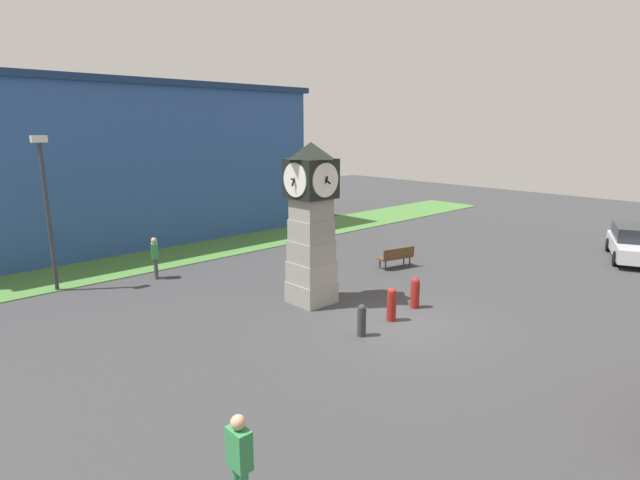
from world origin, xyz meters
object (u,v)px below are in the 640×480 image
at_px(pedestrian_near_bench, 155,255).
at_px(bollard_far_row, 362,320).
at_px(clock_tower, 311,222).
at_px(bollard_mid_row, 392,304).
at_px(bench, 396,256).
at_px(pedestrian_crossing_lot, 240,459).
at_px(car_far_lot, 636,243).
at_px(bollard_near_tower, 415,292).
at_px(street_lamp_near_road, 47,202).

bearing_deg(pedestrian_near_bench, bollard_far_row, -78.83).
bearing_deg(clock_tower, bollard_mid_row, -77.09).
relative_size(bench, pedestrian_crossing_lot, 0.97).
relative_size(bollard_far_row, pedestrian_near_bench, 0.58).
height_order(bollard_mid_row, bollard_far_row, bollard_mid_row).
relative_size(car_far_lot, pedestrian_near_bench, 2.98).
bearing_deg(bench, bollard_mid_row, -142.90).
height_order(bollard_near_tower, bollard_mid_row, bollard_mid_row).
height_order(car_far_lot, street_lamp_near_road, street_lamp_near_road).
bearing_deg(pedestrian_crossing_lot, pedestrian_near_bench, 70.15).
bearing_deg(bollard_mid_row, pedestrian_near_bench, 110.20).
xyz_separation_m(pedestrian_crossing_lot, street_lamp_near_road, (1.21, 13.68, 2.28)).
relative_size(bollard_mid_row, street_lamp_near_road, 0.19).
bearing_deg(bollard_far_row, pedestrian_near_bench, 101.17).
distance_m(car_far_lot, pedestrian_near_bench, 20.87).
relative_size(car_far_lot, street_lamp_near_road, 0.89).
bearing_deg(pedestrian_crossing_lot, bollard_near_tower, 21.42).
distance_m(bollard_far_row, pedestrian_near_bench, 9.48).
distance_m(bench, pedestrian_near_bench, 9.84).
distance_m(car_far_lot, pedestrian_crossing_lot, 21.63).
bearing_deg(clock_tower, bench, 6.99).
xyz_separation_m(clock_tower, car_far_lot, (14.38, -5.81, -2.03)).
height_order(bollard_far_row, car_far_lot, car_far_lot).
bearing_deg(bench, clock_tower, -173.01).
bearing_deg(pedestrian_crossing_lot, clock_tower, 41.58).
relative_size(bollard_far_row, pedestrian_crossing_lot, 0.55).
relative_size(bollard_mid_row, bench, 0.63).
relative_size(pedestrian_crossing_lot, street_lamp_near_road, 0.31).
height_order(bollard_far_row, pedestrian_near_bench, pedestrian_near_bench).
xyz_separation_m(car_far_lot, bench, (-8.93, 6.48, -0.25)).
relative_size(clock_tower, pedestrian_crossing_lot, 3.11).
xyz_separation_m(car_far_lot, street_lamp_near_road, (-20.41, 13.06, 2.50)).
height_order(bollard_near_tower, car_far_lot, car_far_lot).
xyz_separation_m(bollard_mid_row, pedestrian_near_bench, (-3.36, 9.13, 0.41)).
bearing_deg(bollard_far_row, bench, 30.83).
bearing_deg(car_far_lot, bench, 144.04).
bearing_deg(street_lamp_near_road, car_far_lot, -32.62).
distance_m(bench, pedestrian_crossing_lot, 14.55).
xyz_separation_m(bollard_far_row, car_far_lot, (15.24, -2.72, 0.29)).
bearing_deg(bollard_near_tower, bollard_mid_row, -172.39).
distance_m(car_far_lot, street_lamp_near_road, 24.36).
relative_size(clock_tower, bench, 3.21).
bearing_deg(bench, pedestrian_near_bench, 145.82).
xyz_separation_m(bollard_near_tower, bench, (3.31, 3.41, -0.00)).
bearing_deg(bollard_far_row, clock_tower, 74.56).
distance_m(bollard_near_tower, pedestrian_near_bench, 10.17).
xyz_separation_m(bollard_near_tower, pedestrian_crossing_lot, (-9.38, -3.68, 0.47)).
distance_m(bollard_near_tower, street_lamp_near_road, 13.20).
height_order(clock_tower, street_lamp_near_road, street_lamp_near_road).
height_order(bollard_near_tower, bollard_far_row, bollard_near_tower).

